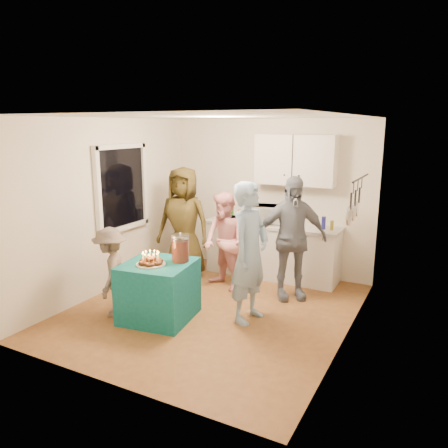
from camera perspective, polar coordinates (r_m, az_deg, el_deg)
The scene contains 19 objects.
floor at distance 6.14m, azimuth -1.55°, elevation -11.17°, with size 4.00×4.00×0.00m, color brown.
ceiling at distance 5.61m, azimuth -1.71°, elevation 13.87°, with size 4.00×4.00×0.00m, color white.
back_wall at distance 7.51m, azimuth 5.87°, elevation 3.59°, with size 3.60×3.60×0.00m, color silver.
left_wall at distance 6.79m, azimuth -15.01°, elevation 2.22°, with size 4.00×4.00×0.00m, color silver.
right_wall at distance 5.12m, azimuth 16.22°, elevation -1.21°, with size 4.00×4.00×0.00m, color silver.
window_night at distance 6.95m, azimuth -13.27°, elevation 4.65°, with size 0.04×1.00×1.20m, color black.
counter at distance 7.36m, azimuth 6.29°, elevation -3.57°, with size 2.20×0.58×0.86m, color white.
countertop at distance 7.25m, azimuth 6.38°, elevation -0.11°, with size 2.24×0.62×0.05m, color beige.
upper_cabinet at distance 7.13m, azimuth 9.30°, elevation 8.25°, with size 1.30×0.30×0.80m, color white.
pot_rack at distance 5.75m, azimuth 17.06°, elevation 3.29°, with size 0.12×1.00×0.60m, color black.
microwave at distance 7.24m, azimuth 5.87°, elevation 1.28°, with size 0.53×0.36×0.30m, color white.
party_table at distance 5.83m, azimuth -8.54°, elevation -8.62°, with size 0.85×0.85×0.76m, color #0E5F62.
donut_cake at distance 5.63m, azimuth -9.55°, elevation -4.38°, with size 0.38×0.38×0.18m, color #381C0C, non-canonical shape.
punch_jar at distance 5.68m, azimuth -5.72°, elevation -3.25°, with size 0.22×0.22×0.34m, color red.
man_birthday at distance 5.57m, azimuth 3.38°, elevation -3.77°, with size 0.66×0.44×1.82m, color #8CAACC.
woman_back_left at distance 7.21m, azimuth -5.29°, elevation 0.14°, with size 0.90×0.59×1.84m, color brown.
woman_back_center at distance 6.68m, azimuth 0.08°, elevation -2.29°, with size 0.74×0.57×1.51m, color pink.
woman_back_right at distance 6.36m, azimuth 8.71°, elevation -1.86°, with size 1.06×0.44×1.81m, color black.
child_near_left at distance 5.98m, azimuth -14.56°, elevation -6.10°, with size 0.78×0.45×1.20m, color #504640.
Camera 1 is at (2.75, -4.89, 2.50)m, focal length 35.00 mm.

